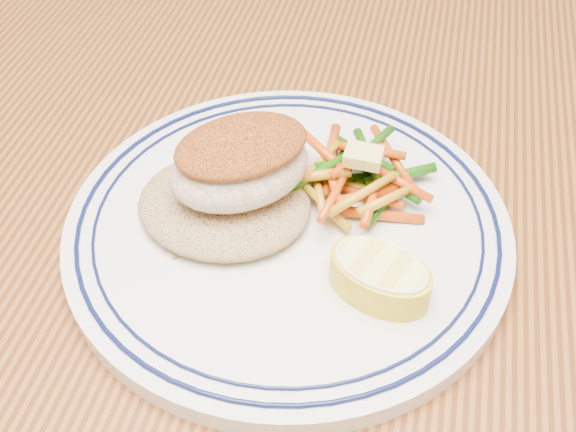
{
  "coord_description": "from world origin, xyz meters",
  "views": [
    {
      "loc": [
        0.06,
        -0.3,
        1.11
      ],
      "look_at": [
        -0.01,
        0.03,
        0.77
      ],
      "focal_mm": 45.0,
      "sensor_mm": 36.0,
      "label": 1
    }
  ],
  "objects_px": {
    "dining_table": "(297,356)",
    "fish_fillet": "(240,163)",
    "plate": "(288,227)",
    "vegetable_pile": "(356,176)",
    "lemon_wedge": "(380,275)",
    "rice_pilaf": "(224,201)"
  },
  "relations": [
    {
      "from": "plate",
      "to": "lemon_wedge",
      "type": "height_order",
      "value": "lemon_wedge"
    },
    {
      "from": "rice_pilaf",
      "to": "fish_fillet",
      "type": "distance_m",
      "value": 0.03
    },
    {
      "from": "rice_pilaf",
      "to": "lemon_wedge",
      "type": "height_order",
      "value": "lemon_wedge"
    },
    {
      "from": "dining_table",
      "to": "fish_fillet",
      "type": "bearing_deg",
      "value": 142.63
    },
    {
      "from": "plate",
      "to": "vegetable_pile",
      "type": "relative_size",
      "value": 2.7
    },
    {
      "from": "dining_table",
      "to": "fish_fillet",
      "type": "distance_m",
      "value": 0.16
    },
    {
      "from": "plate",
      "to": "rice_pilaf",
      "type": "relative_size",
      "value": 2.55
    },
    {
      "from": "plate",
      "to": "vegetable_pile",
      "type": "height_order",
      "value": "vegetable_pile"
    },
    {
      "from": "lemon_wedge",
      "to": "dining_table",
      "type": "bearing_deg",
      "value": 162.3
    },
    {
      "from": "fish_fillet",
      "to": "rice_pilaf",
      "type": "bearing_deg",
      "value": -141.83
    },
    {
      "from": "dining_table",
      "to": "lemon_wedge",
      "type": "bearing_deg",
      "value": -17.7
    },
    {
      "from": "dining_table",
      "to": "plate",
      "type": "xyz_separation_m",
      "value": [
        -0.01,
        0.03,
        0.11
      ]
    },
    {
      "from": "lemon_wedge",
      "to": "vegetable_pile",
      "type": "bearing_deg",
      "value": 108.15
    },
    {
      "from": "dining_table",
      "to": "rice_pilaf",
      "type": "xyz_separation_m",
      "value": [
        -0.06,
        0.03,
        0.12
      ]
    },
    {
      "from": "fish_fillet",
      "to": "dining_table",
      "type": "bearing_deg",
      "value": -37.37
    },
    {
      "from": "fish_fillet",
      "to": "vegetable_pile",
      "type": "distance_m",
      "value": 0.08
    },
    {
      "from": "plate",
      "to": "lemon_wedge",
      "type": "distance_m",
      "value": 0.08
    },
    {
      "from": "plate",
      "to": "fish_fillet",
      "type": "bearing_deg",
      "value": 168.03
    },
    {
      "from": "rice_pilaf",
      "to": "fish_fillet",
      "type": "bearing_deg",
      "value": 38.17
    },
    {
      "from": "plate",
      "to": "vegetable_pile",
      "type": "distance_m",
      "value": 0.06
    },
    {
      "from": "dining_table",
      "to": "fish_fillet",
      "type": "height_order",
      "value": "fish_fillet"
    },
    {
      "from": "vegetable_pile",
      "to": "lemon_wedge",
      "type": "xyz_separation_m",
      "value": [
        0.03,
        -0.08,
        0.0
      ]
    }
  ]
}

